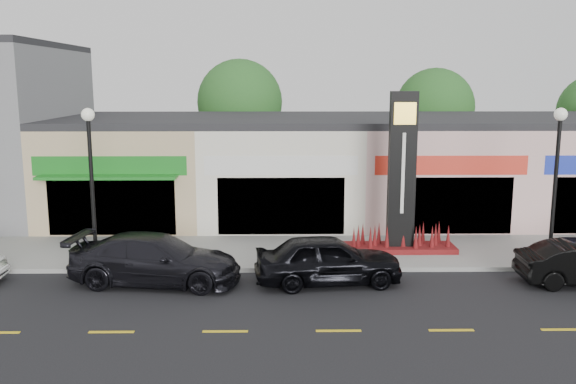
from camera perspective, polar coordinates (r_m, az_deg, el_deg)
name	(u,v)px	position (r m, az deg, el deg)	size (l,w,h in m)	color
ground	(329,292)	(19.37, 3.90, -9.33)	(120.00, 120.00, 0.00)	black
sidewalk	(320,251)	(23.48, 3.05, -5.57)	(52.00, 4.30, 0.15)	gray
curb	(325,269)	(21.33, 3.45, -7.24)	(52.00, 0.20, 0.15)	gray
shop_beige	(138,166)	(30.72, -13.86, 2.37)	(7.00, 10.85, 4.80)	tan
shop_cream	(281,166)	(29.93, -0.67, 2.47)	(7.00, 10.01, 4.80)	silver
shop_pink_w	(423,166)	(30.75, 12.50, 2.43)	(7.00, 10.01, 4.80)	#CEA69D
shop_pink_e	(564,165)	(33.06, 24.40, 2.29)	(7.00, 10.01, 4.80)	#CEA69D
tree_rear_west	(240,102)	(37.77, -4.54, 8.39)	(5.20, 5.20, 7.83)	#382619
tree_rear_mid	(435,107)	(38.90, 13.57, 7.70)	(4.80, 4.80, 7.29)	#382619
lamp_west_near	(91,171)	(21.87, -17.94, 1.86)	(0.44, 0.44, 5.47)	black
lamp_east_near	(556,170)	(22.97, 23.80, 1.87)	(0.44, 0.44, 5.47)	black
pylon_sign	(401,196)	(23.22, 10.53, -0.34)	(4.20, 1.30, 6.00)	#58120F
car_dark_sedan	(156,259)	(20.39, -12.29, -6.17)	(5.54, 2.25, 1.61)	black
car_black_sedan	(328,260)	(19.92, 3.77, -6.33)	(4.74, 1.91, 1.62)	black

